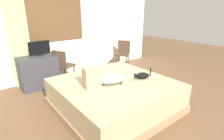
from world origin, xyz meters
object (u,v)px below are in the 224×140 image
object	(u,v)px
chair_by_desk	(63,64)
bed	(114,95)
person_lying	(107,78)
cat	(141,76)
cup	(53,52)
tv_monitor	(39,48)
desk	(40,71)
chair_spare	(123,52)

from	to	relation	value
chair_by_desk	bed	bearing A→B (deg)	-80.96
bed	person_lying	bearing A→B (deg)	-175.03
person_lying	chair_by_desk	xyz separation A→B (m)	(-0.10, 1.69, -0.14)
bed	person_lying	size ratio (longest dim) A/B	2.11
bed	person_lying	distance (m)	0.42
bed	cat	xyz separation A→B (m)	(0.48, -0.21, 0.34)
person_lying	cat	world-z (taller)	person_lying
bed	cup	distance (m)	2.00
tv_monitor	cat	bearing A→B (deg)	-60.86
cup	person_lying	bearing A→B (deg)	-83.05
desk	cup	distance (m)	0.55
cup	chair_spare	distance (m)	2.17
tv_monitor	person_lying	bearing A→B (deg)	-74.59
chair_spare	cat	bearing A→B (deg)	-122.99
person_lying	desk	size ratio (longest dim) A/B	1.04
desk	cup	size ratio (longest dim) A/B	9.89
cat	cup	distance (m)	2.29
person_lying	chair_spare	size ratio (longest dim) A/B	1.09
person_lying	desk	xyz separation A→B (m)	(-0.60, 1.92, -0.28)
person_lying	desk	world-z (taller)	person_lying
person_lying	cup	bearing A→B (deg)	96.95
person_lying	tv_monitor	world-z (taller)	tv_monitor
bed	desk	size ratio (longest dim) A/B	2.20
person_lying	desk	bearing A→B (deg)	107.26
person_lying	chair_spare	bearing A→B (deg)	42.47
desk	cup	bearing A→B (deg)	-2.36
desk	tv_monitor	xyz separation A→B (m)	(0.07, 0.00, 0.55)
cat	chair_spare	xyz separation A→B (m)	(1.26, 1.94, -0.10)
bed	chair_by_desk	xyz separation A→B (m)	(-0.27, 1.68, 0.24)
cat	chair_spare	bearing A→B (deg)	57.01
desk	chair_spare	distance (m)	2.52
person_lying	cat	distance (m)	0.68
person_lying	tv_monitor	distance (m)	2.01
desk	person_lying	bearing A→B (deg)	-72.74
cup	desk	bearing A→B (deg)	177.64
cat	desk	distance (m)	2.47
bed	chair_by_desk	distance (m)	1.71
cup	chair_spare	bearing A→B (deg)	-4.26
cup	chair_by_desk	size ratio (longest dim) A/B	0.11
desk	chair_by_desk	xyz separation A→B (m)	(0.50, -0.23, 0.14)
cat	tv_monitor	xyz separation A→B (m)	(-1.18, 2.12, 0.32)
chair_spare	chair_by_desk	bearing A→B (deg)	-178.36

